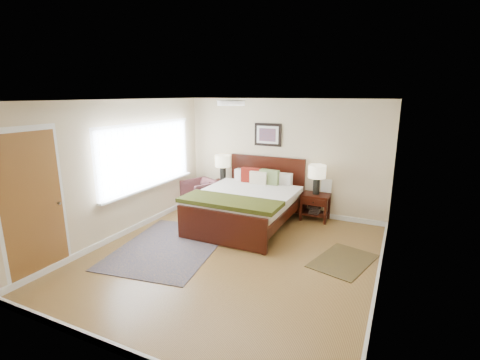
{
  "coord_description": "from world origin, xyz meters",
  "views": [
    {
      "loc": [
        2.37,
        -4.69,
        2.59
      ],
      "look_at": [
        -0.29,
        0.92,
        1.05
      ],
      "focal_mm": 26.0,
      "sensor_mm": 36.0,
      "label": 1
    }
  ],
  "objects": [
    {
      "name": "right_wall",
      "position": [
        2.25,
        0.0,
        1.25
      ],
      "size": [
        0.04,
        5.0,
        2.5
      ],
      "primitive_type": "cube",
      "color": "#C7B890",
      "rests_on": "ground"
    },
    {
      "name": "nightstand_right",
      "position": [
        0.82,
        2.26,
        0.35
      ],
      "size": [
        0.57,
        0.43,
        0.56
      ],
      "color": "#350F08",
      "rests_on": "ground"
    },
    {
      "name": "armchair",
      "position": [
        -1.8,
        1.94,
        0.33
      ],
      "size": [
        0.95,
        0.96,
        0.66
      ],
      "primitive_type": "imported",
      "rotation": [
        0.0,
        0.0,
        -0.45
      ],
      "color": "brown",
      "rests_on": "ground"
    },
    {
      "name": "floor",
      "position": [
        0.0,
        0.0,
        0.0
      ],
      "size": [
        5.0,
        5.0,
        0.0
      ],
      "primitive_type": "plane",
      "color": "olive",
      "rests_on": "ground"
    },
    {
      "name": "back_wall",
      "position": [
        0.0,
        2.5,
        1.25
      ],
      "size": [
        4.5,
        0.04,
        2.5
      ],
      "primitive_type": "cube",
      "color": "#C7B890",
      "rests_on": "ground"
    },
    {
      "name": "rug_persian",
      "position": [
        -1.14,
        -0.17,
        0.01
      ],
      "size": [
        1.94,
        2.49,
        0.01
      ],
      "primitive_type": "cube",
      "rotation": [
        0.0,
        0.0,
        0.16
      ],
      "color": "#0D1C45",
      "rests_on": "ground"
    },
    {
      "name": "bed",
      "position": [
        -0.35,
        1.38,
        0.56
      ],
      "size": [
        1.86,
        2.27,
        1.22
      ],
      "color": "#350F08",
      "rests_on": "ground"
    },
    {
      "name": "ceiling",
      "position": [
        0.0,
        0.0,
        2.5
      ],
      "size": [
        4.5,
        5.0,
        0.02
      ],
      "primitive_type": "cube",
      "color": "white",
      "rests_on": "back_wall"
    },
    {
      "name": "wall_art",
      "position": [
        -0.35,
        2.47,
        1.72
      ],
      "size": [
        0.62,
        0.05,
        0.5
      ],
      "color": "black",
      "rests_on": "back_wall"
    },
    {
      "name": "nightstand_left",
      "position": [
        -1.37,
        2.25,
        0.48
      ],
      "size": [
        0.51,
        0.46,
        0.6
      ],
      "color": "#350F08",
      "rests_on": "ground"
    },
    {
      "name": "lamp_left",
      "position": [
        -1.37,
        2.27,
        1.04
      ],
      "size": [
        0.36,
        0.36,
        0.61
      ],
      "color": "black",
      "rests_on": "nightstand_left"
    },
    {
      "name": "ceil_fixture",
      "position": [
        0.0,
        0.0,
        2.47
      ],
      "size": [
        0.44,
        0.44,
        0.08
      ],
      "color": "white",
      "rests_on": "ceiling"
    },
    {
      "name": "window",
      "position": [
        -2.2,
        0.7,
        1.38
      ],
      "size": [
        0.11,
        2.72,
        1.32
      ],
      "color": "silver",
      "rests_on": "left_wall"
    },
    {
      "name": "lamp_right",
      "position": [
        0.82,
        2.27,
        1.0
      ],
      "size": [
        0.36,
        0.36,
        0.61
      ],
      "color": "black",
      "rests_on": "nightstand_right"
    },
    {
      "name": "front_wall",
      "position": [
        0.0,
        -2.5,
        1.25
      ],
      "size": [
        4.5,
        0.04,
        2.5
      ],
      "primitive_type": "cube",
      "color": "#C7B890",
      "rests_on": "ground"
    },
    {
      "name": "rug_navy",
      "position": [
        1.69,
        0.59,
        0.01
      ],
      "size": [
        1.03,
        1.29,
        0.01
      ],
      "primitive_type": "cube",
      "rotation": [
        0.0,
        0.0,
        -0.27
      ],
      "color": "black",
      "rests_on": "ground"
    },
    {
      "name": "door",
      "position": [
        -2.23,
        -1.75,
        1.07
      ],
      "size": [
        0.06,
        1.0,
        2.18
      ],
      "color": "silver",
      "rests_on": "ground"
    },
    {
      "name": "left_wall",
      "position": [
        -2.25,
        0.0,
        1.25
      ],
      "size": [
        0.04,
        5.0,
        2.5
      ],
      "primitive_type": "cube",
      "color": "#C7B890",
      "rests_on": "ground"
    }
  ]
}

